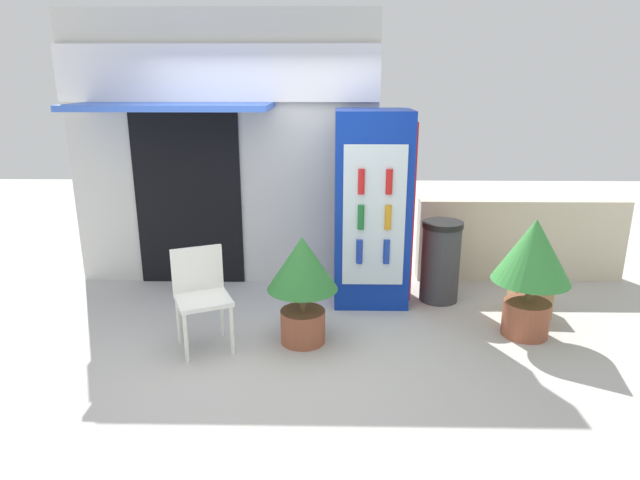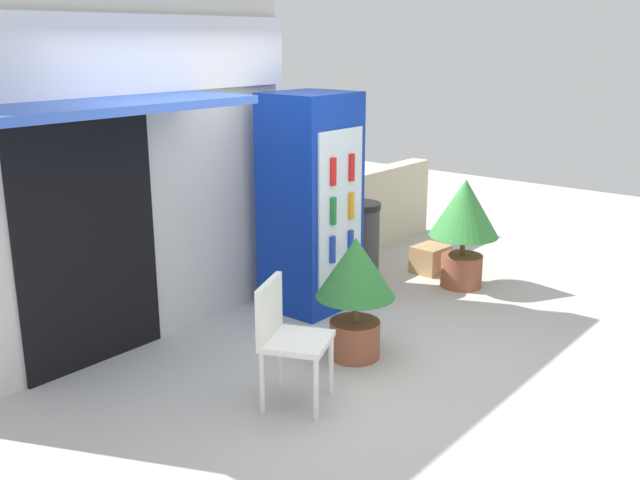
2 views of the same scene
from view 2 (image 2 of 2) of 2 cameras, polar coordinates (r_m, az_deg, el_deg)
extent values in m
plane|color=beige|center=(5.51, 0.20, -10.58)|extent=(16.00, 16.00, 0.00)
cube|color=silver|center=(5.86, -15.72, 5.74)|extent=(3.38, 0.26, 2.96)
cube|color=white|center=(5.65, -15.33, 13.96)|extent=(3.38, 0.08, 0.58)
cube|color=blue|center=(5.12, -16.25, 10.17)|extent=(1.98, 0.85, 0.06)
cube|color=black|center=(5.63, -17.83, -0.12)|extent=(1.18, 0.03, 1.95)
cube|color=#0C2D9E|center=(6.57, -0.76, 2.98)|extent=(0.75, 0.66, 1.98)
cube|color=silver|center=(6.36, 1.61, 2.54)|extent=(0.60, 0.02, 1.38)
cube|color=red|center=(6.86, 1.31, 3.53)|extent=(0.02, 0.60, 1.78)
cylinder|color=#1938A5|center=(6.33, 0.97, -0.75)|extent=(0.06, 0.06, 0.24)
cylinder|color=#1938A5|center=(6.53, 2.41, -0.24)|extent=(0.06, 0.06, 0.24)
cylinder|color=#196B2D|center=(6.25, 1.03, 2.31)|extent=(0.06, 0.06, 0.24)
cylinder|color=orange|center=(6.45, 2.46, 2.73)|extent=(0.06, 0.06, 0.24)
cylinder|color=red|center=(6.18, 1.02, 5.43)|extent=(0.06, 0.06, 0.24)
cylinder|color=red|center=(6.38, 2.49, 5.75)|extent=(0.06, 0.06, 0.24)
cylinder|color=white|center=(4.82, -0.31, -11.72)|extent=(0.04, 0.04, 0.44)
cylinder|color=white|center=(5.16, 0.87, -9.81)|extent=(0.04, 0.04, 0.44)
cylinder|color=white|center=(4.93, -4.61, -11.15)|extent=(0.04, 0.04, 0.44)
cylinder|color=white|center=(5.25, -3.16, -9.32)|extent=(0.04, 0.04, 0.44)
cube|color=white|center=(4.94, -1.83, -8.00)|extent=(0.58, 0.57, 0.04)
cube|color=white|center=(4.91, -4.04, -5.43)|extent=(0.42, 0.22, 0.39)
cylinder|color=#995138|center=(5.74, 2.76, -7.81)|extent=(0.40, 0.40, 0.30)
cylinder|color=brown|center=(5.64, 2.79, -5.45)|extent=(0.05, 0.05, 0.21)
cone|color=#2D7533|center=(5.53, 2.84, -2.17)|extent=(0.62, 0.62, 0.47)
cylinder|color=#995138|center=(7.44, 11.10, -2.39)|extent=(0.42, 0.42, 0.33)
cylinder|color=brown|center=(7.36, 11.21, -0.42)|extent=(0.05, 0.05, 0.20)
cone|color=#388C3D|center=(7.26, 11.37, 2.51)|extent=(0.69, 0.69, 0.57)
cylinder|color=#38383D|center=(7.26, 3.12, -0.59)|extent=(0.40, 0.40, 0.80)
cylinder|color=black|center=(7.15, 3.17, 2.71)|extent=(0.42, 0.42, 0.06)
cube|color=beige|center=(8.45, 3.64, 2.25)|extent=(2.37, 0.23, 0.94)
cube|color=tan|center=(7.83, 8.71, -1.48)|extent=(0.39, 0.33, 0.29)
camera|label=1|loc=(4.66, 56.27, 6.80)|focal=30.62mm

